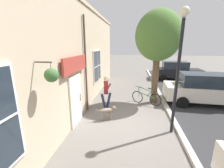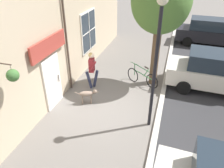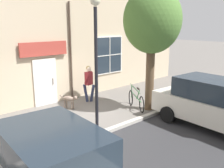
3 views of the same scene
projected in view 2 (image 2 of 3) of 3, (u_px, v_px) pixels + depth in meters
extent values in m
plane|color=#66605B|center=(109.00, 107.00, 8.85)|extent=(90.00, 90.00, 0.00)
cube|color=#B2ADA3|center=(159.00, 115.00, 8.32)|extent=(0.20, 28.00, 0.12)
cube|color=#C6B293|center=(49.00, 41.00, 8.15)|extent=(0.30, 18.00, 5.10)
cube|color=white|center=(52.00, 82.00, 8.50)|extent=(0.10, 1.10, 2.10)
cube|color=#232D38|center=(53.00, 83.00, 8.52)|extent=(0.03, 0.90, 1.90)
cylinder|color=#47382D|center=(59.00, 78.00, 8.77)|extent=(0.03, 0.03, 0.30)
cube|color=#AD3D33|center=(49.00, 46.00, 7.72)|extent=(0.08, 2.20, 0.60)
cylinder|color=#47382D|center=(67.00, 40.00, 9.00)|extent=(0.09, 0.09, 4.59)
cylinder|color=#47382D|center=(4.00, 64.00, 5.63)|extent=(0.44, 0.04, 0.04)
cylinder|color=#47382D|center=(12.00, 71.00, 5.68)|extent=(0.01, 0.01, 0.34)
cone|color=#2D2823|center=(14.00, 78.00, 5.79)|extent=(0.32, 0.32, 0.18)
sphere|color=#3D6B33|center=(13.00, 75.00, 5.74)|extent=(0.34, 0.34, 0.34)
cube|color=white|center=(88.00, 31.00, 11.24)|extent=(0.08, 1.82, 2.02)
cube|color=#232D38|center=(89.00, 31.00, 11.23)|extent=(0.03, 1.70, 1.90)
cube|color=white|center=(89.00, 31.00, 11.23)|extent=(0.04, 0.04, 1.90)
cube|color=white|center=(89.00, 31.00, 11.23)|extent=(0.04, 1.70, 0.04)
cylinder|color=#282D47|center=(96.00, 79.00, 10.05)|extent=(0.32, 0.18, 0.84)
cylinder|color=#282D47|center=(89.00, 80.00, 9.94)|extent=(0.32, 0.18, 0.84)
cube|color=maroon|center=(92.00, 65.00, 9.63)|extent=(0.28, 0.37, 0.61)
sphere|color=beige|center=(92.00, 55.00, 9.40)|extent=(0.23, 0.23, 0.23)
sphere|color=tan|center=(91.00, 55.00, 9.39)|extent=(0.22, 0.22, 0.22)
cylinder|color=maroon|center=(92.00, 62.00, 9.82)|extent=(0.17, 0.11, 0.57)
cylinder|color=maroon|center=(93.00, 67.00, 9.40)|extent=(0.34, 0.14, 0.52)
ellipsoid|color=#7F6B5B|center=(86.00, 94.00, 8.86)|extent=(0.63, 0.44, 0.21)
cylinder|color=#7F6B5B|center=(91.00, 98.00, 9.07)|extent=(0.06, 0.06, 0.37)
cylinder|color=#7F6B5B|center=(91.00, 100.00, 8.96)|extent=(0.06, 0.06, 0.37)
cylinder|color=#7F6B5B|center=(83.00, 99.00, 9.04)|extent=(0.06, 0.06, 0.37)
cylinder|color=#7F6B5B|center=(82.00, 100.00, 8.92)|extent=(0.06, 0.06, 0.37)
sphere|color=#7F6B5B|center=(95.00, 91.00, 8.85)|extent=(0.17, 0.17, 0.17)
cone|color=#7F6B5B|center=(98.00, 92.00, 8.87)|extent=(0.13, 0.12, 0.09)
cone|color=#7F6B5B|center=(95.00, 89.00, 8.85)|extent=(0.06, 0.06, 0.07)
cone|color=#7F6B5B|center=(95.00, 90.00, 8.77)|extent=(0.06, 0.06, 0.07)
cylinder|color=#7F6B5B|center=(77.00, 93.00, 8.80)|extent=(0.21, 0.12, 0.14)
cylinder|color=brown|center=(155.00, 55.00, 9.85)|extent=(0.36, 0.36, 2.90)
ellipsoid|color=#4C7533|center=(161.00, 1.00, 8.69)|extent=(2.43, 2.19, 2.67)
sphere|color=#4C7533|center=(153.00, 12.00, 8.90)|extent=(1.27, 1.27, 1.27)
torus|color=black|center=(133.00, 75.00, 10.54)|extent=(0.61, 0.43, 0.70)
torus|color=black|center=(152.00, 81.00, 10.00)|extent=(0.61, 0.43, 0.70)
cylinder|color=#33723F|center=(142.00, 74.00, 10.17)|extent=(0.92, 0.38, 0.26)
cylinder|color=#33723F|center=(146.00, 73.00, 10.00)|extent=(0.26, 0.12, 0.46)
cylinder|color=#33723F|center=(142.00, 68.00, 10.03)|extent=(0.78, 0.32, 0.22)
cylinder|color=#33723F|center=(135.00, 69.00, 10.34)|extent=(0.07, 0.06, 0.58)
cylinder|color=#33723F|center=(134.00, 63.00, 10.21)|extent=(0.40, 0.28, 0.03)
ellipsoid|color=black|center=(147.00, 68.00, 9.87)|extent=(0.27, 0.18, 0.11)
cube|color=beige|center=(217.00, 76.00, 9.69)|extent=(4.39, 1.99, 0.76)
cube|color=#1E2833|center=(216.00, 60.00, 9.39)|extent=(2.31, 1.67, 0.68)
cylinder|color=black|center=(186.00, 71.00, 10.99)|extent=(0.63, 0.21, 0.62)
cylinder|color=black|center=(183.00, 88.00, 9.56)|extent=(0.63, 0.21, 0.62)
cube|color=black|center=(209.00, 35.00, 14.84)|extent=(4.39, 1.99, 0.76)
cube|color=#1E2833|center=(208.00, 24.00, 14.54)|extent=(2.31, 1.67, 0.68)
cylinder|color=black|center=(189.00, 34.00, 16.13)|extent=(0.63, 0.21, 0.62)
cylinder|color=black|center=(187.00, 42.00, 14.71)|extent=(0.63, 0.21, 0.62)
cylinder|color=black|center=(154.00, 74.00, 6.90)|extent=(0.11, 0.11, 4.12)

